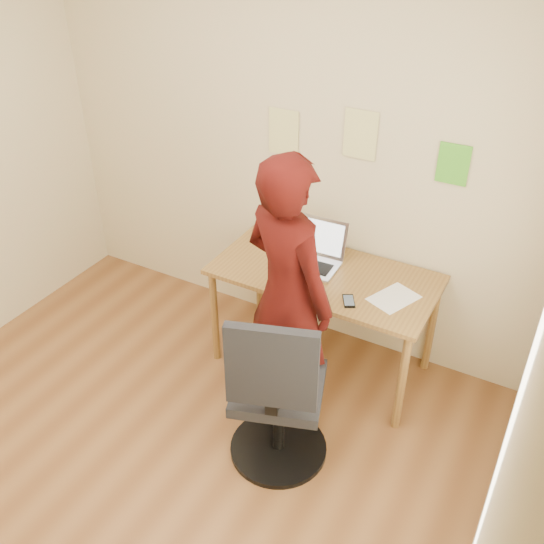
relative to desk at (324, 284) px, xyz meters
The scene contains 10 objects.
room 1.62m from the desk, 109.73° to the right, with size 3.58×3.58×2.78m.
desk is the anchor object (origin of this frame).
laptop 0.20m from the desk, 149.39° to the left, with size 0.38×0.34×0.26m.
paper_sheet 0.48m from the desk, ahead, with size 0.20×0.28×0.00m, color white.
phone 0.34m from the desk, 40.03° to the right, with size 0.12×0.14×0.01m.
wall_note_left 1.00m from the desk, 143.89° to the left, with size 0.21×0.00×0.30m, color #DED984.
wall_note_mid 0.95m from the desk, 85.79° to the left, with size 0.21×0.00×0.30m, color #DED984.
wall_note_right 1.06m from the desk, 31.09° to the left, with size 0.18×0.00×0.24m, color #50B829.
office_chair 0.91m from the desk, 81.23° to the right, with size 0.60×0.62×1.08m.
person 0.51m from the desk, 92.15° to the right, with size 0.62×0.41×1.71m, color #380A07.
Camera 1 is at (1.73, -1.55, 2.83)m, focal length 40.00 mm.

